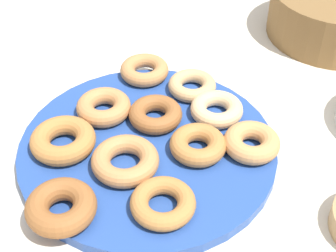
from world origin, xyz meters
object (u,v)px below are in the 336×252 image
Objects in this scene: donut_3 at (155,114)px; donut_4 at (166,203)px; donut_0 at (198,145)px; donut_8 at (144,70)px; donut_2 at (252,142)px; donut_7 at (104,107)px; donut_plate at (148,148)px; donut_10 at (192,86)px; donut_1 at (217,109)px; donut_6 at (63,140)px; donut_9 at (125,161)px; donut_5 at (61,207)px.

donut_3 is 0.97× the size of donut_4.
donut_0 is 0.99× the size of donut_8.
donut_7 is at bearing -121.10° from donut_2.
donut_10 is at bearing 140.22° from donut_plate.
donut_plate is 0.15m from donut_2.
donut_8 is at bearing -143.33° from donut_1.
donut_2 is at bearing 19.12° from donut_10.
donut_10 is (0.06, 0.07, -0.00)m from donut_8.
donut_0 is 0.86× the size of donut_6.
donut_9 is at bearing -32.95° from donut_3.
donut_7 is at bearing -41.80° from donut_8.
donut_9 is (0.04, -0.04, 0.02)m from donut_plate.
donut_6 reaches higher than donut_10.
donut_7 reaches higher than donut_10.
donut_2 is 0.86× the size of donut_9.
donut_plate is 0.12m from donut_4.
donut_4 is 0.21m from donut_7.
donut_2 is 0.24m from donut_8.
donut_plate is 4.62× the size of donut_1.
donut_2 is at bearing 30.47° from donut_8.
donut_5 is 0.96× the size of donut_9.
donut_3 is (-0.01, -0.09, 0.00)m from donut_1.
donut_7 is at bearing -163.93° from donut_4.
donut_3 is 0.12m from donut_8.
donut_2 is at bearing 90.32° from donut_9.
donut_3 is 0.97× the size of donut_7.
donut_3 is 0.21m from donut_5.
donut_5 is at bearing -43.32° from donut_3.
donut_4 is (0.17, -0.02, -0.00)m from donut_3.
donut_0 reaches higher than donut_1.
donut_4 is at bearing -5.65° from donut_3.
donut_2 is at bearing 74.92° from donut_plate.
donut_2 is 0.16m from donut_4.
donut_5 reaches higher than donut_0.
donut_3 is 1.05× the size of donut_10.
donut_7 reaches higher than donut_8.
donut_plate is 0.06m from donut_3.
donut_5 reaches higher than donut_7.
donut_2 is 0.99× the size of donut_8.
donut_10 is at bearing 101.47° from donut_7.
donut_9 reaches higher than donut_4.
donut_3 is at bearing 157.18° from donut_plate.
donut_plate is at bearing -69.31° from donut_1.
donut_4 is 0.90× the size of donut_9.
donut_4 reaches higher than donut_plate.
donut_4 is at bearing -33.93° from donut_1.
donut_plate is at bearing -112.51° from donut_0.
donut_7 is (-0.06, 0.06, -0.00)m from donut_6.
donut_3 is 0.17m from donut_4.
donut_0 reaches higher than donut_8.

